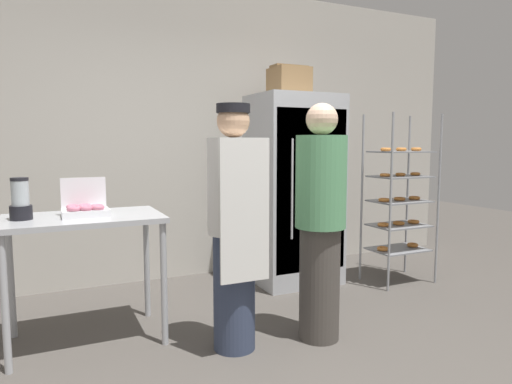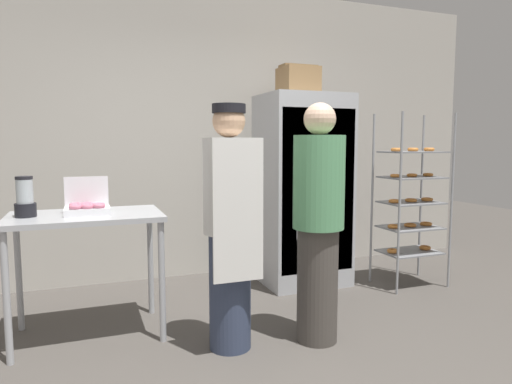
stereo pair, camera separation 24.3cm
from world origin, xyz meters
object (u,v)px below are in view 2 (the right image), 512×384
Objects in this scene: baking_rack at (411,202)px; blender_pitcher at (25,199)px; person_baker at (230,224)px; cardboard_storage_box at (298,81)px; person_customer at (318,222)px; refrigerator at (302,190)px; donut_box at (87,207)px.

baking_rack is 3.28m from blender_pitcher.
cardboard_storage_box is at bearing 48.66° from person_baker.
person_baker is at bearing 170.50° from person_customer.
baking_rack is (0.93, -0.45, -0.10)m from refrigerator.
baking_rack reaches higher than person_customer.
person_customer is (1.46, -0.61, -0.09)m from donut_box.
refrigerator is 1.35m from person_customer.
blender_pitcher is at bearing -163.80° from cardboard_storage_box.
cardboard_storage_box is (-0.95, 0.52, 1.15)m from baking_rack.
person_baker is at bearing -133.68° from refrigerator.
person_baker is at bearing -131.34° from cardboard_storage_box.
refrigerator reaches higher than person_baker.
refrigerator is 1.11× the size of baking_rack.
blender_pitcher is at bearing 174.56° from donut_box.
person_customer is at bearing -9.50° from person_baker.
cardboard_storage_box is at bearing 151.04° from baking_rack.
blender_pitcher is 2.60m from cardboard_storage_box.
blender_pitcher is at bearing 156.14° from person_baker.
person_baker is at bearing -23.86° from blender_pitcher.
refrigerator is at bearing 17.97° from donut_box.
person_baker is at bearing -30.76° from donut_box.
refrigerator is 2.42m from blender_pitcher.
cardboard_storage_box is at bearing 16.20° from blender_pitcher.
refrigerator is 6.12× the size of donut_box.
donut_box is 1.58m from person_customer.
cardboard_storage_box is at bearing 69.94° from person_customer.
person_customer is at bearing -150.75° from baking_rack.
person_baker reaches higher than donut_box.
blender_pitcher is at bearing 160.53° from person_customer.
blender_pitcher is at bearing -177.35° from baking_rack.
donut_box is at bearing -5.44° from blender_pitcher.
refrigerator is 1.59m from person_baker.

